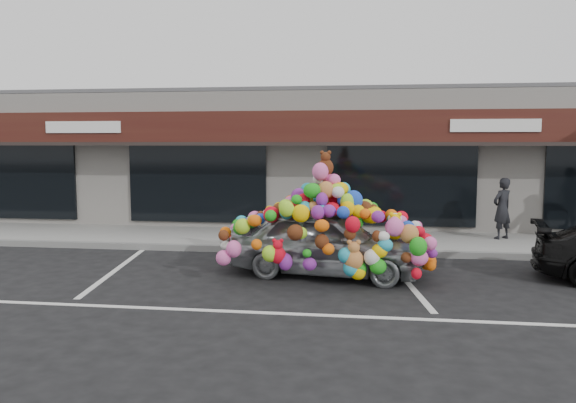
# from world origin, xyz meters

# --- Properties ---
(ground) EXTENTS (90.00, 90.00, 0.00)m
(ground) POSITION_xyz_m (0.00, 0.00, 0.00)
(ground) COLOR black
(ground) RESTS_ON ground
(shop_building) EXTENTS (24.00, 7.20, 4.31)m
(shop_building) POSITION_xyz_m (0.00, 8.44, 2.16)
(shop_building) COLOR white
(shop_building) RESTS_ON ground
(sidewalk) EXTENTS (26.00, 3.00, 0.15)m
(sidewalk) POSITION_xyz_m (0.00, 4.00, 0.07)
(sidewalk) COLOR gray
(sidewalk) RESTS_ON ground
(kerb) EXTENTS (26.00, 0.18, 0.16)m
(kerb) POSITION_xyz_m (0.00, 2.50, 0.07)
(kerb) COLOR slate
(kerb) RESTS_ON ground
(parking_stripe_left) EXTENTS (0.73, 4.37, 0.01)m
(parking_stripe_left) POSITION_xyz_m (-3.20, 0.20, 0.00)
(parking_stripe_left) COLOR silver
(parking_stripe_left) RESTS_ON ground
(parking_stripe_mid) EXTENTS (0.73, 4.37, 0.01)m
(parking_stripe_mid) POSITION_xyz_m (2.80, 0.20, 0.00)
(parking_stripe_mid) COLOR silver
(parking_stripe_mid) RESTS_ON ground
(lane_line) EXTENTS (14.00, 0.12, 0.01)m
(lane_line) POSITION_xyz_m (2.00, -2.30, 0.00)
(lane_line) COLOR silver
(lane_line) RESTS_ON ground
(toy_car) EXTENTS (2.86, 4.42, 2.44)m
(toy_car) POSITION_xyz_m (1.24, 0.39, 0.83)
(toy_car) COLOR #A6ABB1
(toy_car) RESTS_ON ground
(pedestrian_a) EXTENTS (0.70, 0.66, 1.62)m
(pedestrian_a) POSITION_xyz_m (5.58, 4.48, 0.96)
(pedestrian_a) COLOR black
(pedestrian_a) RESTS_ON sidewalk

